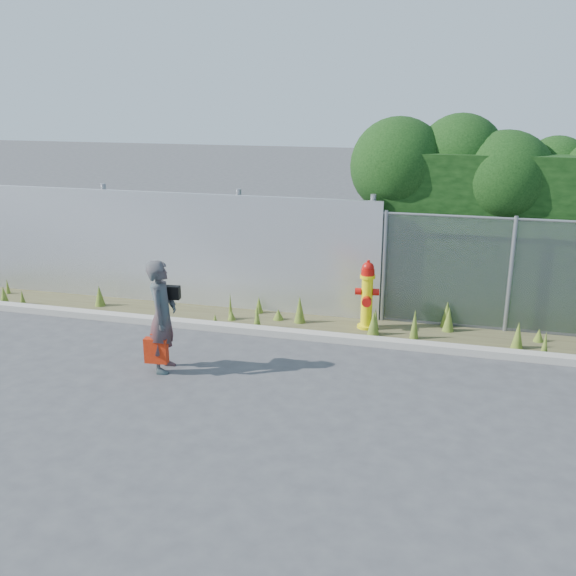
# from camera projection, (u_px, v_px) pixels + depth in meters

# --- Properties ---
(ground) EXTENTS (80.00, 80.00, 0.00)m
(ground) POSITION_uv_depth(u_px,v_px,m) (283.00, 383.00, 9.23)
(ground) COLOR #3D3D40
(ground) RESTS_ON ground
(curb) EXTENTS (16.00, 0.22, 0.12)m
(curb) POSITION_uv_depth(u_px,v_px,m) (311.00, 335.00, 10.88)
(curb) COLOR #A19C92
(curb) RESTS_ON ground
(weed_strip) EXTENTS (16.00, 1.26, 0.52)m
(weed_strip) POSITION_uv_depth(u_px,v_px,m) (360.00, 323.00, 11.26)
(weed_strip) COLOR #4B452A
(weed_strip) RESTS_ON ground
(corrugated_fence) EXTENTS (8.50, 0.21, 2.30)m
(corrugated_fence) POSITION_uv_depth(u_px,v_px,m) (163.00, 248.00, 12.48)
(corrugated_fence) COLOR #BABBC1
(corrugated_fence) RESTS_ON ground
(chainlink_fence) EXTENTS (6.50, 0.07, 2.05)m
(chainlink_fence) POSITION_uv_depth(u_px,v_px,m) (576.00, 279.00, 10.66)
(chainlink_fence) COLOR gray
(chainlink_fence) RESTS_ON ground
(hedge) EXTENTS (7.95, 2.04, 3.67)m
(hedge) POSITION_uv_depth(u_px,v_px,m) (570.00, 212.00, 11.34)
(hedge) COLOR black
(hedge) RESTS_ON ground
(fire_hydrant) EXTENTS (0.42, 0.38, 1.25)m
(fire_hydrant) POSITION_uv_depth(u_px,v_px,m) (367.00, 296.00, 11.18)
(fire_hydrant) COLOR yellow
(fire_hydrant) RESTS_ON ground
(woman) EXTENTS (0.49, 0.67, 1.70)m
(woman) POSITION_uv_depth(u_px,v_px,m) (162.00, 316.00, 9.46)
(woman) COLOR #0E5D5E
(woman) RESTS_ON ground
(red_tote_bag) EXTENTS (0.34, 0.13, 0.45)m
(red_tote_bag) POSITION_uv_depth(u_px,v_px,m) (156.00, 351.00, 9.46)
(red_tote_bag) COLOR #A41C09
(black_shoulder_bag) EXTENTS (0.27, 0.11, 0.20)m
(black_shoulder_bag) POSITION_uv_depth(u_px,v_px,m) (171.00, 292.00, 9.50)
(black_shoulder_bag) COLOR black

